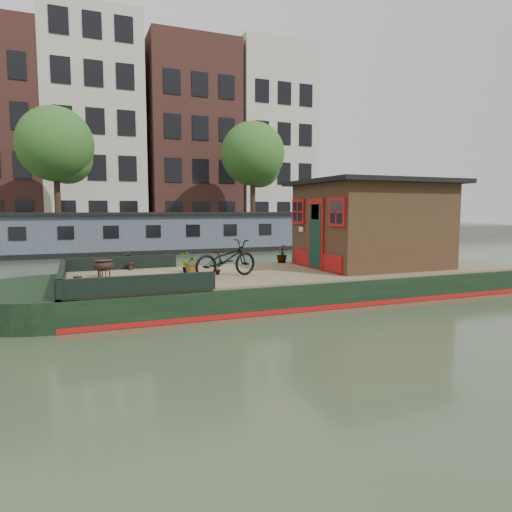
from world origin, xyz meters
name	(u,v)px	position (x,y,z in m)	size (l,w,h in m)	color
ground	(301,294)	(0.00, 0.00, 0.00)	(120.00, 120.00, 0.00)	#2E3D27
houseboat_hull	(256,287)	(-1.33, 0.00, 0.27)	(14.01, 4.02, 0.60)	black
houseboat_deck	(302,271)	(0.00, 0.00, 0.62)	(11.80, 3.80, 0.05)	olive
bow_bulwark	(103,273)	(-5.07, 0.00, 0.82)	(3.00, 4.00, 0.35)	black
cabin	(371,223)	(2.19, 0.00, 1.88)	(4.00, 3.50, 2.42)	black
bicycle	(226,259)	(-2.30, -0.51, 1.09)	(0.59, 1.69, 0.89)	black
potted_plant_a	(218,266)	(-2.36, -0.03, 0.87)	(0.23, 0.16, 0.44)	brown
potted_plant_b	(185,266)	(-3.03, 0.67, 0.81)	(0.17, 0.14, 0.31)	maroon
potted_plant_c	(190,263)	(-2.91, 0.57, 0.91)	(0.47, 0.41, 0.52)	brown
potted_plant_d	(282,253)	(0.20, 1.70, 0.93)	(0.32, 0.32, 0.57)	brown
potted_plant_e	(78,287)	(-5.60, -1.54, 0.78)	(0.14, 0.10, 0.27)	#9C5C2D
brazier_front	(104,270)	(-5.04, 0.07, 0.88)	(0.43, 0.43, 0.47)	black
brazier_rear	(101,270)	(-5.06, 0.62, 0.82)	(0.32, 0.32, 0.35)	black
bollard_port	(130,266)	(-4.27, 1.70, 0.75)	(0.17, 0.17, 0.20)	black
bollard_stbd	(78,281)	(-5.60, -0.58, 0.75)	(0.18, 0.18, 0.21)	black
dinghy	(130,254)	(-3.38, 9.90, 0.28)	(1.96, 2.74, 0.57)	black
far_houseboat	(184,233)	(0.00, 14.00, 0.97)	(20.40, 4.40, 2.11)	#495161
quay	(163,236)	(0.00, 20.50, 0.45)	(60.00, 6.00, 0.90)	#47443F
townhouse_row	(148,140)	(0.15, 27.50, 7.90)	(27.25, 8.00, 16.50)	brown
tree_left	(58,148)	(-6.36, 19.07, 5.89)	(4.40, 4.40, 7.40)	#332316
tree_right	(254,157)	(6.14, 19.07, 5.89)	(4.40, 4.40, 7.40)	#332316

